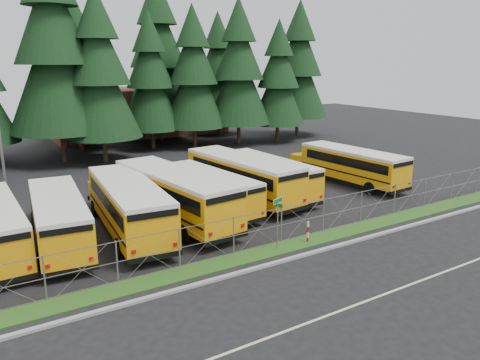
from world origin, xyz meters
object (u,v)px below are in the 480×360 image
(striped_bollard, at_px, (308,232))
(bus_1, at_px, (58,220))
(bus_3, at_px, (171,196))
(bus_6, at_px, (266,177))
(bus_2, at_px, (127,207))
(bus_4, at_px, (207,191))
(bus_east, at_px, (349,166))
(bus_5, at_px, (239,178))
(street_sign, at_px, (278,213))

(striped_bollard, bearing_deg, bus_1, 149.21)
(bus_1, distance_m, bus_3, 6.60)
(bus_6, bearing_deg, bus_1, -174.25)
(striped_bollard, bearing_deg, bus_2, 139.39)
(bus_6, bearing_deg, striped_bollard, -112.47)
(bus_4, bearing_deg, bus_6, 3.73)
(bus_3, relative_size, bus_east, 1.13)
(bus_2, distance_m, bus_5, 9.14)
(bus_3, distance_m, bus_5, 6.25)
(bus_4, height_order, bus_5, bus_5)
(bus_4, distance_m, bus_east, 12.79)
(bus_3, bearing_deg, bus_2, -177.96)
(bus_1, distance_m, bus_4, 9.52)
(bus_2, relative_size, striped_bollard, 9.74)
(street_sign, bearing_deg, striped_bollard, -1.94)
(bus_1, relative_size, bus_3, 0.87)
(bus_1, relative_size, bus_2, 0.91)
(bus_1, height_order, bus_east, bus_east)
(bus_6, height_order, bus_east, bus_east)
(bus_1, relative_size, bus_east, 0.99)
(bus_east, bearing_deg, bus_1, 179.09)
(bus_5, distance_m, striped_bollard, 8.98)
(bus_6, bearing_deg, bus_2, -170.86)
(bus_1, bearing_deg, bus_east, 9.24)
(bus_east, relative_size, striped_bollard, 8.97)
(bus_4, bearing_deg, bus_2, -173.71)
(bus_1, height_order, bus_3, bus_3)
(bus_1, xyz_separation_m, bus_3, (6.59, 0.24, 0.21))
(bus_5, bearing_deg, striped_bollard, -102.72)
(bus_1, height_order, striped_bollard, bus_1)
(bus_3, xyz_separation_m, bus_4, (2.88, 0.79, -0.28))
(striped_bollard, bearing_deg, bus_4, 104.03)
(bus_1, relative_size, bus_4, 1.06)
(bus_3, distance_m, bus_6, 8.33)
(bus_4, distance_m, striped_bollard, 8.11)
(bus_2, xyz_separation_m, bus_east, (18.55, 1.34, -0.12))
(bus_2, relative_size, bus_3, 0.96)
(bus_2, bearing_deg, bus_3, 14.13)
(bus_1, distance_m, bus_east, 22.28)
(street_sign, bearing_deg, bus_4, 89.72)
(bus_6, relative_size, striped_bollard, 8.80)
(bus_5, height_order, striped_bollard, bus_5)
(bus_4, distance_m, bus_5, 3.27)
(bus_5, relative_size, bus_6, 1.13)
(bus_1, height_order, bus_5, bus_5)
(bus_6, xyz_separation_m, bus_east, (7.51, -0.76, 0.03))
(bus_5, distance_m, bus_east, 9.73)
(bus_5, xyz_separation_m, striped_bollard, (-1.14, -8.86, -0.96))
(striped_bollard, bearing_deg, bus_3, 124.45)
(bus_east, relative_size, street_sign, 3.83)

